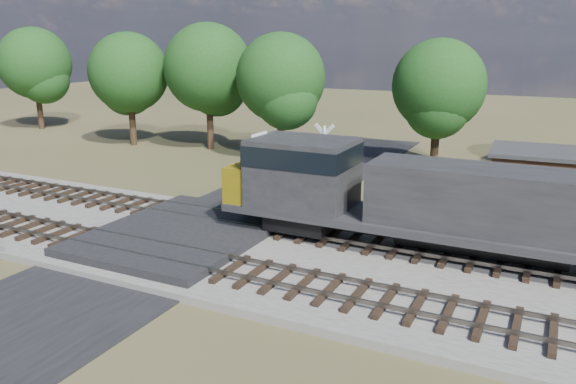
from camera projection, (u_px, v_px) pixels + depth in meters
The scene contains 9 objects.
ground at pixel (177, 245), 24.52m from camera, with size 160.00×160.00×0.00m, color #404524.
ballast_bed at pixel (406, 279), 20.65m from camera, with size 140.00×10.00×0.30m, color gray.
road at pixel (177, 244), 24.51m from camera, with size 7.00×60.00×0.08m, color black.
crossing_panel at pixel (184, 235), 24.87m from camera, with size 7.00×9.00×0.62m, color #262628.
track_near at pixel (211, 264), 21.35m from camera, with size 140.00×2.60×0.33m.
track_far at pixel (272, 227), 25.68m from camera, with size 140.00×2.60×0.33m.
crossing_signal_far at pixel (322, 174), 29.41m from camera, with size 1.84×0.40×4.56m.
equipment_shed at pixel (534, 177), 30.01m from camera, with size 4.74×4.74×3.09m.
treeline at pixel (506, 73), 35.23m from camera, with size 81.64×10.15×11.91m.
Camera 1 is at (14.54, -18.55, 8.64)m, focal length 35.00 mm.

